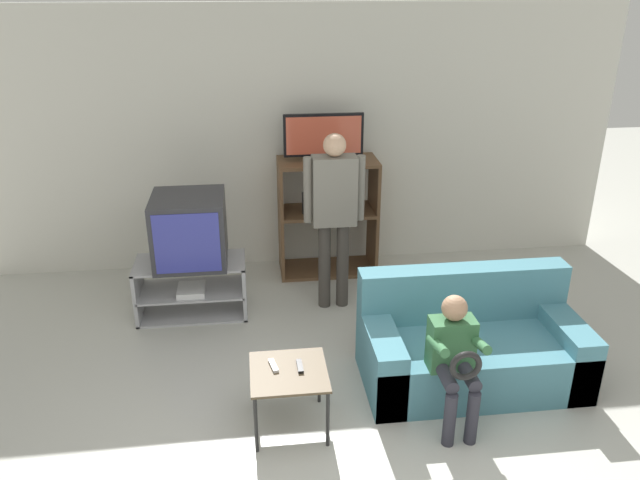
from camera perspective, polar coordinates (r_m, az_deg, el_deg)
wall_back at (r=6.30m, az=-1.53°, el=9.12°), size 6.40×0.06×2.60m
tv_stand at (r=5.68m, az=-11.63°, el=-4.34°), size 0.96×0.48×0.51m
television_main at (r=5.47m, az=-11.83°, el=0.94°), size 0.61×0.62×0.60m
media_shelf at (r=6.24m, az=0.67°, el=2.23°), size 0.97×0.48×1.17m
television_flat at (r=6.01m, az=0.33°, el=9.28°), size 0.77×0.20×0.45m
snack_table at (r=4.19m, az=-2.87°, el=-12.39°), size 0.51×0.51×0.44m
remote_control_black at (r=4.18m, az=-1.85°, el=-11.46°), size 0.04×0.14×0.02m
remote_control_white at (r=4.20m, az=-4.28°, el=-11.38°), size 0.06×0.15×0.02m
couch at (r=4.84m, az=13.54°, el=-9.44°), size 1.60×0.80×0.81m
person_standing_adult at (r=5.41m, az=1.30°, el=3.18°), size 0.53×0.20×1.61m
person_seated_child at (r=4.23m, az=12.21°, el=-10.14°), size 0.33×0.43×0.92m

